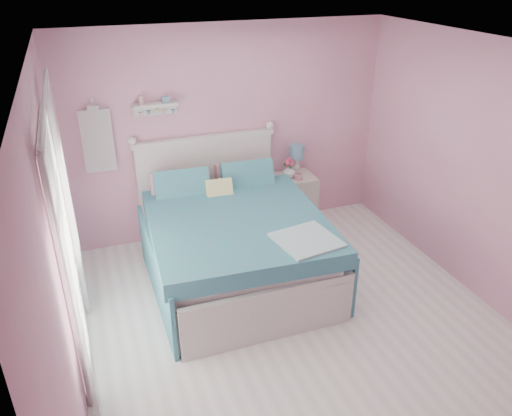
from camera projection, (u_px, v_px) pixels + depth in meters
floor at (301, 330)px, 4.84m from camera, size 4.50×4.50×0.00m
room_shell at (309, 181)px, 4.12m from camera, size 4.50×4.50×4.50m
bed at (233, 243)px, 5.48m from camera, size 1.89×2.31×1.32m
nightstand at (294, 201)px, 6.59m from camera, size 0.49×0.48×0.71m
table_lamp at (297, 154)px, 6.39m from camera, size 0.19×0.19×0.39m
vase at (289, 171)px, 6.36m from camera, size 0.19×0.19×0.17m
teacup at (298, 176)px, 6.32m from camera, size 0.13×0.13×0.08m
roses at (289, 162)px, 6.30m from camera, size 0.14×0.11×0.12m
wall_shelf at (155, 106)px, 5.62m from camera, size 0.50×0.15×0.25m
hanging_dress at (98, 141)px, 5.56m from camera, size 0.34×0.03×0.72m
french_door at (67, 252)px, 4.08m from camera, size 0.04×1.32×2.16m
curtain_near at (75, 292)px, 3.43m from camera, size 0.04×0.40×2.32m
curtain_far at (69, 202)px, 4.68m from camera, size 0.04×0.40×2.32m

